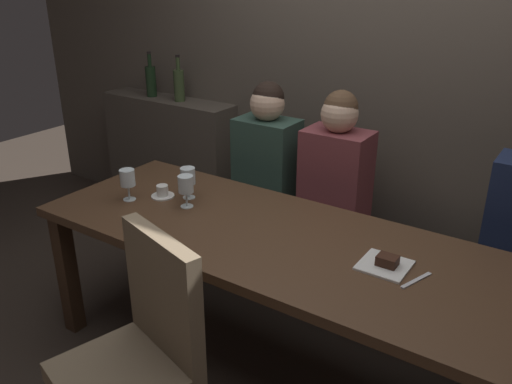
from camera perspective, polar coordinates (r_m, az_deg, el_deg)
name	(u,v)px	position (r m, az deg, el deg)	size (l,w,h in m)	color
ground	(266,363)	(2.79, 1.12, -18.01)	(9.00, 9.00, 0.00)	#382D26
back_wall_tiled	(385,32)	(3.21, 13.79, 16.54)	(6.00, 0.12, 3.00)	brown
back_counter	(172,159)	(4.11, -9.13, 3.55)	(1.10, 0.28, 0.95)	#494138
dining_table	(267,250)	(2.41, 1.24, -6.25)	(2.20, 0.84, 0.74)	#412B1C
banquette_bench	(331,264)	(3.16, 8.15, -7.72)	(2.50, 0.44, 0.45)	#312A23
chair_near_side	(140,346)	(2.05, -12.42, -16.01)	(0.54, 0.54, 0.98)	#4C3321
diner_redhead	(267,153)	(3.12, 1.19, 4.30)	(0.36, 0.24, 0.80)	#2D473D
diner_bearded	(336,167)	(2.92, 8.70, 2.74)	(0.36, 0.24, 0.80)	brown
wine_bottle_dark_red	(151,80)	(4.04, -11.33, 11.81)	(0.08, 0.08, 0.33)	black
wine_bottle_pale_label	(179,84)	(3.86, -8.35, 11.48)	(0.08, 0.08, 0.33)	#384728
wine_glass_far_left	(188,177)	(2.69, -7.40, 1.65)	(0.08, 0.08, 0.16)	silver
wine_glass_near_right	(127,179)	(2.73, -13.77, 1.43)	(0.08, 0.08, 0.16)	silver
wine_glass_near_left	(186,185)	(2.59, -7.63, 0.76)	(0.08, 0.08, 0.16)	silver
espresso_cup	(163,192)	(2.76, -10.10, -0.01)	(0.12, 0.12, 0.06)	white
dessert_plate	(386,264)	(2.17, 13.87, -7.54)	(0.19, 0.19, 0.05)	white
fork_on_table	(416,280)	(2.11, 16.98, -9.15)	(0.02, 0.17, 0.01)	silver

